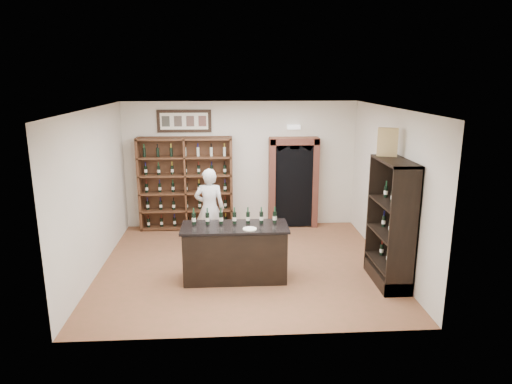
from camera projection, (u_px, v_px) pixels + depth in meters
floor at (245, 265)px, 8.85m from camera, size 5.50×5.50×0.00m
ceiling at (244, 108)px, 8.11m from camera, size 5.50×5.50×0.00m
wall_back at (241, 165)px, 10.90m from camera, size 5.50×0.04×3.00m
wall_left at (94, 192)px, 8.32m from camera, size 0.04×5.00×3.00m
wall_right at (389, 188)px, 8.64m from camera, size 0.04×5.00×3.00m
wine_shelf at (186, 183)px, 10.76m from camera, size 2.20×0.38×2.20m
framed_picture at (184, 121)px, 10.53m from camera, size 1.25×0.04×0.52m
arched_doorway at (293, 180)px, 10.90m from camera, size 1.17×0.35×2.17m
emergency_light at (294, 127)px, 10.68m from camera, size 0.30×0.10×0.10m
tasting_counter at (235, 253)px, 8.14m from camera, size 1.88×0.78×1.00m
counter_bottle_0 at (194, 219)px, 8.07m from camera, size 0.07×0.07×0.30m
counter_bottle_1 at (207, 218)px, 8.08m from camera, size 0.07×0.07×0.30m
counter_bottle_2 at (221, 218)px, 8.10m from camera, size 0.07×0.07×0.30m
counter_bottle_3 at (234, 218)px, 8.11m from camera, size 0.07×0.07×0.30m
counter_bottle_4 at (248, 218)px, 8.13m from camera, size 0.07×0.07×0.30m
counter_bottle_5 at (261, 217)px, 8.14m from camera, size 0.07×0.07×0.30m
counter_bottle_6 at (275, 217)px, 8.16m from camera, size 0.07×0.07×0.30m
side_cabinet at (391, 242)px, 7.94m from camera, size 0.48×1.20×2.20m
shopkeeper at (210, 209)px, 9.55m from camera, size 0.65×0.44×1.72m
plate at (250, 229)px, 7.82m from camera, size 0.24×0.24×0.02m
wine_crate at (388, 142)px, 7.91m from camera, size 0.38×0.26×0.49m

